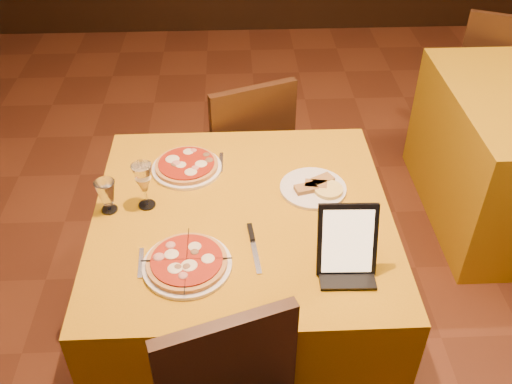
{
  "coord_description": "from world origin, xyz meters",
  "views": [
    {
      "loc": [
        -0.53,
        -1.56,
        2.13
      ],
      "look_at": [
        -0.46,
        0.02,
        0.86
      ],
      "focal_mm": 40.0,
      "sensor_mm": 36.0,
      "label": 1
    }
  ],
  "objects_px": {
    "chair_side_far": "(491,75)",
    "wine_glass": "(144,186)",
    "pizza_near": "(187,263)",
    "chair_main_far": "(239,150)",
    "water_glass": "(107,197)",
    "main_table": "(244,281)",
    "pizza_far": "(187,167)",
    "tablet": "(347,240)"
  },
  "relations": [
    {
      "from": "chair_side_far",
      "to": "wine_glass",
      "type": "relative_size",
      "value": 4.79
    },
    {
      "from": "pizza_near",
      "to": "chair_main_far",
      "type": "bearing_deg",
      "value": 80.29
    },
    {
      "from": "chair_main_far",
      "to": "water_glass",
      "type": "bearing_deg",
      "value": 37.39
    },
    {
      "from": "main_table",
      "to": "pizza_far",
      "type": "distance_m",
      "value": 0.52
    },
    {
      "from": "chair_side_far",
      "to": "tablet",
      "type": "relative_size",
      "value": 3.73
    },
    {
      "from": "pizza_far",
      "to": "tablet",
      "type": "bearing_deg",
      "value": -45.81
    },
    {
      "from": "pizza_far",
      "to": "main_table",
      "type": "bearing_deg",
      "value": -51.62
    },
    {
      "from": "chair_main_far",
      "to": "chair_side_far",
      "type": "bearing_deg",
      "value": -175.76
    },
    {
      "from": "chair_side_far",
      "to": "pizza_far",
      "type": "height_order",
      "value": "chair_side_far"
    },
    {
      "from": "chair_main_far",
      "to": "wine_glass",
      "type": "relative_size",
      "value": 4.79
    },
    {
      "from": "chair_side_far",
      "to": "pizza_near",
      "type": "xyz_separation_m",
      "value": [
        -1.8,
        -1.87,
        0.31
      ]
    },
    {
      "from": "main_table",
      "to": "wine_glass",
      "type": "distance_m",
      "value": 0.59
    },
    {
      "from": "chair_main_far",
      "to": "pizza_far",
      "type": "distance_m",
      "value": 0.68
    },
    {
      "from": "chair_main_far",
      "to": "tablet",
      "type": "height_order",
      "value": "tablet"
    },
    {
      "from": "pizza_far",
      "to": "wine_glass",
      "type": "relative_size",
      "value": 1.49
    },
    {
      "from": "chair_side_far",
      "to": "wine_glass",
      "type": "distance_m",
      "value": 2.53
    },
    {
      "from": "wine_glass",
      "to": "water_glass",
      "type": "relative_size",
      "value": 1.46
    },
    {
      "from": "main_table",
      "to": "tablet",
      "type": "relative_size",
      "value": 4.51
    },
    {
      "from": "main_table",
      "to": "water_glass",
      "type": "height_order",
      "value": "water_glass"
    },
    {
      "from": "main_table",
      "to": "tablet",
      "type": "height_order",
      "value": "tablet"
    },
    {
      "from": "main_table",
      "to": "pizza_far",
      "type": "height_order",
      "value": "pizza_far"
    },
    {
      "from": "pizza_near",
      "to": "wine_glass",
      "type": "bearing_deg",
      "value": 117.21
    },
    {
      "from": "chair_main_far",
      "to": "pizza_near",
      "type": "bearing_deg",
      "value": 59.15
    },
    {
      "from": "pizza_near",
      "to": "water_glass",
      "type": "relative_size",
      "value": 2.29
    },
    {
      "from": "water_glass",
      "to": "tablet",
      "type": "bearing_deg",
      "value": -21.4
    },
    {
      "from": "chair_main_far",
      "to": "tablet",
      "type": "distance_m",
      "value": 1.24
    },
    {
      "from": "main_table",
      "to": "pizza_far",
      "type": "bearing_deg",
      "value": 128.38
    },
    {
      "from": "pizza_far",
      "to": "tablet",
      "type": "xyz_separation_m",
      "value": [
        0.55,
        -0.56,
        0.1
      ]
    },
    {
      "from": "water_glass",
      "to": "wine_glass",
      "type": "bearing_deg",
      "value": 8.71
    },
    {
      "from": "pizza_near",
      "to": "pizza_far",
      "type": "relative_size",
      "value": 1.06
    },
    {
      "from": "chair_side_far",
      "to": "wine_glass",
      "type": "xyz_separation_m",
      "value": [
        -1.97,
        -1.55,
        0.39
      ]
    },
    {
      "from": "water_glass",
      "to": "chair_main_far",
      "type": "bearing_deg",
      "value": 58.53
    },
    {
      "from": "pizza_far",
      "to": "wine_glass",
      "type": "height_order",
      "value": "wine_glass"
    },
    {
      "from": "tablet",
      "to": "wine_glass",
      "type": "bearing_deg",
      "value": 155.14
    },
    {
      "from": "water_glass",
      "to": "tablet",
      "type": "distance_m",
      "value": 0.89
    },
    {
      "from": "tablet",
      "to": "chair_side_far",
      "type": "bearing_deg",
      "value": 57.6
    },
    {
      "from": "chair_side_far",
      "to": "wine_glass",
      "type": "height_order",
      "value": "wine_glass"
    },
    {
      "from": "chair_main_far",
      "to": "pizza_near",
      "type": "distance_m",
      "value": 1.16
    },
    {
      "from": "pizza_near",
      "to": "wine_glass",
      "type": "xyz_separation_m",
      "value": [
        -0.17,
        0.32,
        0.08
      ]
    },
    {
      "from": "chair_main_far",
      "to": "water_glass",
      "type": "xyz_separation_m",
      "value": [
        -0.49,
        -0.8,
        0.36
      ]
    },
    {
      "from": "main_table",
      "to": "water_glass",
      "type": "xyz_separation_m",
      "value": [
        -0.49,
        0.03,
        0.44
      ]
    },
    {
      "from": "water_glass",
      "to": "tablet",
      "type": "xyz_separation_m",
      "value": [
        0.82,
        -0.32,
        0.06
      ]
    }
  ]
}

